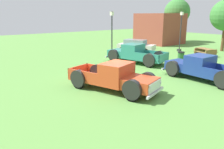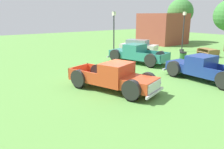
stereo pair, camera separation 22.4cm
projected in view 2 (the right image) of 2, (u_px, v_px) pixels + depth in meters
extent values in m
plane|color=#5B9342|center=(115.00, 84.00, 13.74)|extent=(80.00, 80.00, 0.00)
cube|color=#D14723|center=(140.00, 84.00, 11.43)|extent=(1.98, 1.99, 0.57)
cube|color=silver|center=(155.00, 87.00, 10.98)|extent=(0.50, 1.38, 0.48)
sphere|color=silver|center=(159.00, 83.00, 11.49)|extent=(0.21, 0.21, 0.21)
sphere|color=silver|center=(148.00, 89.00, 10.48)|extent=(0.21, 0.21, 0.21)
cube|color=#D14723|center=(117.00, 74.00, 12.16)|extent=(1.83, 2.08, 1.20)
cube|color=#8C9EA8|center=(127.00, 71.00, 11.74)|extent=(0.50, 1.45, 0.53)
cube|color=#D14723|center=(92.00, 78.00, 13.29)|extent=(2.62, 2.33, 0.10)
cube|color=#D14723|center=(101.00, 70.00, 13.85)|extent=(2.11, 0.75, 0.57)
cube|color=#D14723|center=(82.00, 76.00, 12.54)|extent=(2.11, 0.75, 0.57)
cube|color=#D14723|center=(79.00, 70.00, 13.78)|extent=(0.62, 1.69, 0.57)
cylinder|color=black|center=(148.00, 85.00, 12.19)|extent=(0.83, 0.46, 0.79)
cylinder|color=#B7B7BC|center=(148.00, 85.00, 12.20)|extent=(0.38, 0.34, 0.32)
cylinder|color=black|center=(148.00, 81.00, 12.14)|extent=(1.04, 0.59, 1.00)
cylinder|color=black|center=(131.00, 94.00, 10.81)|extent=(0.83, 0.46, 0.79)
cylinder|color=#B7B7BC|center=(131.00, 94.00, 10.80)|extent=(0.38, 0.34, 0.32)
cylinder|color=black|center=(131.00, 90.00, 10.76)|extent=(1.04, 0.59, 1.00)
cylinder|color=black|center=(98.00, 75.00, 14.14)|extent=(0.83, 0.46, 0.79)
cylinder|color=#B7B7BC|center=(98.00, 75.00, 14.15)|extent=(0.38, 0.34, 0.32)
cylinder|color=black|center=(98.00, 72.00, 14.09)|extent=(1.04, 0.59, 1.00)
cylinder|color=black|center=(79.00, 82.00, 12.75)|extent=(0.83, 0.46, 0.79)
cylinder|color=#B7B7BC|center=(79.00, 82.00, 12.74)|extent=(0.38, 0.34, 0.32)
cylinder|color=black|center=(79.00, 78.00, 12.70)|extent=(1.04, 0.59, 1.00)
cube|color=silver|center=(155.00, 93.00, 11.04)|extent=(0.68, 1.84, 0.13)
cube|color=navy|center=(182.00, 65.00, 15.55)|extent=(1.58, 1.60, 0.57)
cube|color=silver|center=(173.00, 64.00, 16.17)|extent=(0.07, 1.43, 0.48)
sphere|color=silver|center=(167.00, 64.00, 15.78)|extent=(0.21, 0.21, 0.21)
sphere|color=silver|center=(178.00, 62.00, 16.51)|extent=(0.21, 0.21, 0.21)
cube|color=navy|center=(201.00, 65.00, 14.33)|extent=(1.37, 1.75, 1.20)
cube|color=#8C9EA8|center=(193.00, 59.00, 14.76)|extent=(0.05, 1.51, 0.53)
cube|color=navy|center=(221.00, 76.00, 12.54)|extent=(2.19, 0.10, 0.57)
cylinder|color=black|center=(173.00, 71.00, 15.12)|extent=(0.79, 0.24, 0.79)
cylinder|color=#B7B7BC|center=(173.00, 71.00, 15.11)|extent=(0.32, 0.25, 0.32)
cylinder|color=black|center=(174.00, 68.00, 15.07)|extent=(1.00, 0.30, 1.00)
cylinder|color=black|center=(189.00, 68.00, 16.13)|extent=(0.79, 0.24, 0.79)
cylinder|color=#B7B7BC|center=(189.00, 68.00, 16.13)|extent=(0.32, 0.25, 0.32)
cylinder|color=black|center=(189.00, 65.00, 16.07)|extent=(1.00, 0.30, 1.00)
cylinder|color=black|center=(224.00, 84.00, 12.41)|extent=(0.79, 0.24, 0.79)
cylinder|color=#B7B7BC|center=(224.00, 84.00, 12.40)|extent=(0.32, 0.25, 0.32)
cylinder|color=black|center=(224.00, 80.00, 12.36)|extent=(1.00, 0.30, 1.00)
cube|color=silver|center=(172.00, 68.00, 16.29)|extent=(0.12, 1.90, 0.13)
cube|color=#2D8475|center=(121.00, 53.00, 20.52)|extent=(1.97, 1.98, 0.59)
cube|color=silver|center=(114.00, 52.00, 21.02)|extent=(0.42, 1.45, 0.50)
sphere|color=silver|center=(110.00, 53.00, 20.51)|extent=(0.22, 0.22, 0.22)
sphere|color=silver|center=(118.00, 51.00, 21.49)|extent=(0.22, 0.22, 0.22)
cube|color=#2D8475|center=(135.00, 51.00, 19.52)|extent=(1.80, 2.09, 1.24)
cube|color=#8C9EA8|center=(129.00, 47.00, 19.85)|extent=(0.42, 1.52, 0.55)
cube|color=#2D8475|center=(153.00, 60.00, 18.55)|extent=(2.63, 2.30, 0.11)
cube|color=#2D8475|center=(148.00, 57.00, 17.82)|extent=(2.22, 0.64, 0.59)
cube|color=#2D8475|center=(158.00, 54.00, 19.11)|extent=(2.22, 0.64, 0.59)
cube|color=#2D8475|center=(165.00, 57.00, 17.80)|extent=(0.52, 1.77, 0.59)
cylinder|color=black|center=(115.00, 57.00, 19.91)|extent=(0.85, 0.43, 0.82)
cylinder|color=#B7B7BC|center=(115.00, 58.00, 19.91)|extent=(0.38, 0.33, 0.33)
cylinder|color=black|center=(115.00, 55.00, 19.86)|extent=(1.08, 0.54, 1.03)
cylinder|color=black|center=(127.00, 55.00, 21.27)|extent=(0.85, 0.43, 0.82)
cylinder|color=#B7B7BC|center=(127.00, 55.00, 21.28)|extent=(0.38, 0.33, 0.33)
cylinder|color=black|center=(127.00, 53.00, 21.22)|extent=(1.08, 0.54, 1.03)
cylinder|color=black|center=(151.00, 63.00, 17.72)|extent=(0.85, 0.43, 0.82)
cylinder|color=#B7B7BC|center=(150.00, 63.00, 17.72)|extent=(0.38, 0.33, 0.33)
cylinder|color=black|center=(151.00, 60.00, 17.67)|extent=(1.08, 0.54, 1.03)
cylinder|color=black|center=(161.00, 59.00, 19.08)|extent=(0.85, 0.43, 0.82)
cylinder|color=#B7B7BC|center=(161.00, 59.00, 19.09)|extent=(0.38, 0.33, 0.33)
cylinder|color=black|center=(161.00, 57.00, 19.03)|extent=(1.08, 0.54, 1.03)
cube|color=silver|center=(114.00, 55.00, 21.13)|extent=(0.58, 1.93, 0.13)
cube|color=silver|center=(138.00, 47.00, 25.30)|extent=(4.49, 3.25, 0.57)
cube|color=#7F939E|center=(137.00, 42.00, 25.22)|extent=(2.71, 2.25, 0.52)
cylinder|color=black|center=(152.00, 49.00, 25.35)|extent=(0.63, 0.42, 0.60)
cylinder|color=black|center=(148.00, 51.00, 24.07)|extent=(0.63, 0.42, 0.60)
cylinder|color=black|center=(130.00, 48.00, 26.67)|extent=(0.63, 0.42, 0.60)
cylinder|color=black|center=(124.00, 49.00, 25.39)|extent=(0.63, 0.42, 0.60)
cube|color=#2D2D33|center=(114.00, 55.00, 22.52)|extent=(0.36, 0.36, 0.25)
cylinder|color=#2D2D33|center=(114.00, 35.00, 21.99)|extent=(0.12, 0.12, 3.80)
cube|color=#F2EACC|center=(114.00, 14.00, 21.45)|extent=(0.28, 0.28, 0.36)
cone|color=#2D2D33|center=(114.00, 12.00, 21.40)|extent=(0.32, 0.32, 0.14)
cube|color=#2D2D33|center=(182.00, 50.00, 25.77)|extent=(0.36, 0.36, 0.25)
cylinder|color=#2D2D33|center=(183.00, 33.00, 25.24)|extent=(0.12, 0.12, 3.82)
cube|color=#F2EACC|center=(185.00, 14.00, 24.69)|extent=(0.28, 0.28, 0.36)
cone|color=#2D2D33|center=(185.00, 12.00, 24.64)|extent=(0.32, 0.32, 0.14)
cube|color=olive|center=(208.00, 49.00, 22.56)|extent=(1.96, 1.31, 0.06)
cube|color=olive|center=(213.00, 52.00, 22.83)|extent=(1.80, 0.82, 0.05)
cube|color=olive|center=(203.00, 52.00, 22.45)|extent=(1.80, 0.82, 0.05)
cube|color=olive|center=(214.00, 54.00, 21.93)|extent=(0.51, 1.36, 0.75)
cube|color=olive|center=(202.00, 51.00, 23.39)|extent=(0.51, 1.36, 0.75)
cylinder|color=#2D6B2D|center=(183.00, 58.00, 19.67)|extent=(0.56, 0.56, 0.85)
cylinder|color=black|center=(183.00, 53.00, 19.55)|extent=(0.59, 0.59, 0.10)
cylinder|color=brown|center=(179.00, 32.00, 34.85)|extent=(0.36, 0.36, 3.07)
sphere|color=#3D7F38|center=(180.00, 12.00, 34.07)|extent=(3.90, 3.90, 3.90)
cube|color=brown|center=(162.00, 29.00, 32.48)|extent=(5.63, 5.30, 4.32)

